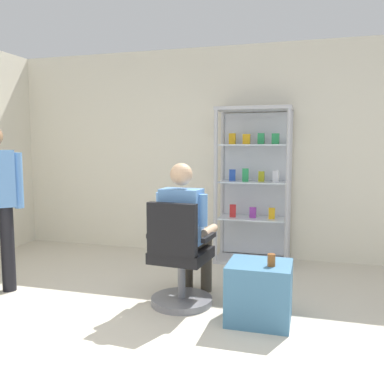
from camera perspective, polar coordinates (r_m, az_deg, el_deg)
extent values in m
plane|color=beige|center=(2.96, -8.16, -22.82)|extent=(7.20, 7.20, 0.00)
cube|color=silver|center=(5.46, 4.71, 5.42)|extent=(6.00, 0.10, 2.70)
cylinder|color=#B7B7BC|center=(5.00, 3.25, 0.74)|extent=(0.05, 0.05, 1.90)
cylinder|color=#B7B7BC|center=(4.88, 13.03, 0.45)|extent=(0.05, 0.05, 1.90)
cylinder|color=#B7B7BC|center=(5.39, 4.20, 1.15)|extent=(0.05, 0.05, 1.90)
cylinder|color=#B7B7BC|center=(5.28, 13.27, 0.88)|extent=(0.05, 0.05, 1.90)
cube|color=#B7B7BC|center=(5.11, 8.57, 11.25)|extent=(0.90, 0.45, 0.04)
cube|color=#B7B7BC|center=(5.29, 8.23, -9.26)|extent=(0.90, 0.45, 0.04)
cube|color=silver|center=(5.33, 8.71, 1.03)|extent=(0.84, 0.02, 1.80)
cube|color=silver|center=(5.17, 8.33, -3.60)|extent=(0.82, 0.39, 0.02)
cube|color=red|center=(5.17, 5.64, -2.59)|extent=(0.08, 0.05, 0.16)
cube|color=purple|center=(5.15, 8.38, -2.81)|extent=(0.08, 0.04, 0.13)
cube|color=gold|center=(5.11, 10.93, -2.91)|extent=(0.08, 0.05, 0.13)
cube|color=silver|center=(5.11, 8.41, 1.38)|extent=(0.82, 0.39, 0.02)
cube|color=#264CB2|center=(5.19, 5.58, 2.35)|extent=(0.08, 0.04, 0.14)
cube|color=#268C4C|center=(5.07, 7.37, 2.34)|extent=(0.08, 0.04, 0.16)
cube|color=#999919|center=(5.10, 9.54, 2.13)|extent=(0.07, 0.04, 0.12)
cube|color=silver|center=(5.10, 11.48, 2.16)|extent=(0.07, 0.05, 0.14)
cube|color=silver|center=(5.09, 8.49, 6.43)|extent=(0.82, 0.39, 0.02)
cube|color=gold|center=(5.18, 5.57, 7.30)|extent=(0.08, 0.05, 0.14)
cube|color=gold|center=(5.11, 7.51, 7.23)|extent=(0.09, 0.04, 0.12)
cube|color=#268C4C|center=(5.09, 9.49, 7.24)|extent=(0.08, 0.04, 0.13)
cube|color=#268C4C|center=(5.03, 11.43, 7.19)|extent=(0.09, 0.05, 0.13)
cylinder|color=slate|center=(3.92, -1.44, -14.72)|extent=(0.56, 0.56, 0.06)
cylinder|color=slate|center=(3.85, -1.45, -11.87)|extent=(0.07, 0.07, 0.41)
cube|color=black|center=(3.78, -1.46, -8.64)|extent=(0.52, 0.52, 0.10)
cube|color=black|center=(3.53, -2.78, -5.15)|extent=(0.45, 0.12, 0.45)
cube|color=black|center=(3.65, 2.33, -6.29)|extent=(0.07, 0.30, 0.04)
cube|color=black|center=(3.85, -5.06, -5.66)|extent=(0.07, 0.30, 0.04)
cylinder|color=#3F382D|center=(3.91, 1.03, -6.65)|extent=(0.17, 0.41, 0.14)
cylinder|color=#3F382D|center=(4.16, 1.98, -9.82)|extent=(0.11, 0.11, 0.56)
cylinder|color=#3F382D|center=(3.98, -1.69, -6.41)|extent=(0.17, 0.41, 0.14)
cylinder|color=#3F382D|center=(4.23, -0.62, -9.56)|extent=(0.11, 0.11, 0.56)
cube|color=#598CCC|center=(3.71, -1.47, -3.41)|extent=(0.38, 0.25, 0.50)
sphere|color=tan|center=(3.66, -1.49, 2.46)|extent=(0.20, 0.20, 0.20)
cylinder|color=#598CCC|center=(3.63, 1.45, -2.51)|extent=(0.09, 0.09, 0.28)
cylinder|color=tan|center=(3.83, 2.34, -5.37)|extent=(0.11, 0.31, 0.08)
cylinder|color=#598CCC|center=(3.78, -4.28, -2.17)|extent=(0.09, 0.09, 0.28)
cylinder|color=tan|center=(3.98, -3.14, -4.95)|extent=(0.11, 0.31, 0.08)
cube|color=teal|center=(3.54, 9.25, -13.46)|extent=(0.51, 0.46, 0.49)
cylinder|color=brown|center=(3.38, 10.88, -9.19)|extent=(0.06, 0.06, 0.10)
cylinder|color=black|center=(4.52, -24.04, -7.16)|extent=(0.13, 0.13, 0.85)
cylinder|color=#598CCC|center=(4.43, -22.82, 1.48)|extent=(0.09, 0.09, 0.55)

